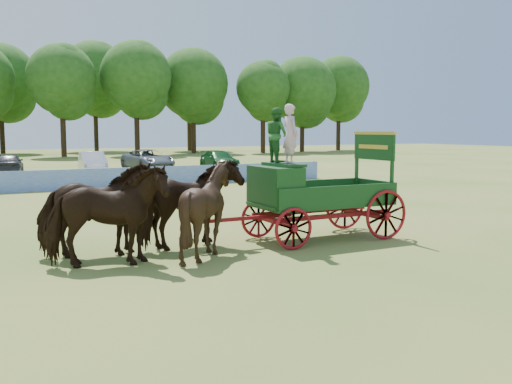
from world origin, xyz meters
name	(u,v)px	position (x,y,z in m)	size (l,w,h in m)	color
ground	(315,252)	(0.00, 0.00, 0.00)	(160.00, 160.00, 0.00)	olive
horse_lead_left	(106,216)	(-4.96, 0.87, 1.15)	(1.24, 2.71, 2.29)	black
horse_lead_right	(96,210)	(-4.96, 1.97, 1.15)	(1.24, 2.71, 2.29)	black
horse_wheel_left	(207,209)	(-2.56, 0.87, 1.15)	(1.85, 2.08, 2.29)	black
horse_wheel_right	(190,204)	(-2.56, 1.97, 1.15)	(1.24, 2.71, 2.29)	black
farm_dray	(299,183)	(0.41, 1.45, 1.61)	(6.00, 2.00, 3.71)	maroon
sponsor_banner	(108,178)	(-1.00, 18.00, 0.53)	(26.00, 0.08, 1.05)	#213EB5
treeline	(4,73)	(-2.72, 60.17, 9.40)	(93.03, 24.12, 15.32)	#382314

